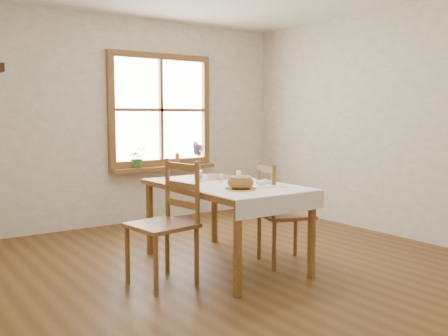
{
  "coord_description": "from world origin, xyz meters",
  "views": [
    {
      "loc": [
        -2.59,
        -3.41,
        1.38
      ],
      "look_at": [
        0.0,
        0.3,
        0.9
      ],
      "focal_mm": 40.0,
      "sensor_mm": 36.0,
      "label": 1
    }
  ],
  "objects_px": {
    "chair_right": "(286,213)",
    "bread_plate": "(241,189)",
    "chair_left": "(161,223)",
    "flower_vase": "(198,176)",
    "dining_table": "(224,193)"
  },
  "relations": [
    {
      "from": "chair_right",
      "to": "bread_plate",
      "type": "height_order",
      "value": "chair_right"
    },
    {
      "from": "chair_right",
      "to": "flower_vase",
      "type": "xyz_separation_m",
      "value": [
        -0.53,
        0.68,
        0.32
      ]
    },
    {
      "from": "chair_left",
      "to": "flower_vase",
      "type": "bearing_deg",
      "value": 119.58
    },
    {
      "from": "chair_left",
      "to": "chair_right",
      "type": "height_order",
      "value": "chair_left"
    },
    {
      "from": "dining_table",
      "to": "chair_left",
      "type": "relative_size",
      "value": 1.59
    },
    {
      "from": "chair_right",
      "to": "chair_left",
      "type": "bearing_deg",
      "value": 101.28
    },
    {
      "from": "chair_left",
      "to": "chair_right",
      "type": "distance_m",
      "value": 1.22
    },
    {
      "from": "dining_table",
      "to": "chair_left",
      "type": "distance_m",
      "value": 0.76
    },
    {
      "from": "dining_table",
      "to": "flower_vase",
      "type": "relative_size",
      "value": 18.1
    },
    {
      "from": "chair_right",
      "to": "bread_plate",
      "type": "xyz_separation_m",
      "value": [
        -0.61,
        -0.12,
        0.29
      ]
    },
    {
      "from": "dining_table",
      "to": "chair_left",
      "type": "height_order",
      "value": "chair_left"
    },
    {
      "from": "chair_left",
      "to": "bread_plate",
      "type": "distance_m",
      "value": 0.71
    },
    {
      "from": "chair_right",
      "to": "flower_vase",
      "type": "bearing_deg",
      "value": 56.44
    },
    {
      "from": "dining_table",
      "to": "chair_left",
      "type": "xyz_separation_m",
      "value": [
        -0.73,
        -0.15,
        -0.16
      ]
    },
    {
      "from": "chair_right",
      "to": "dining_table",
      "type": "bearing_deg",
      "value": 76.7
    }
  ]
}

